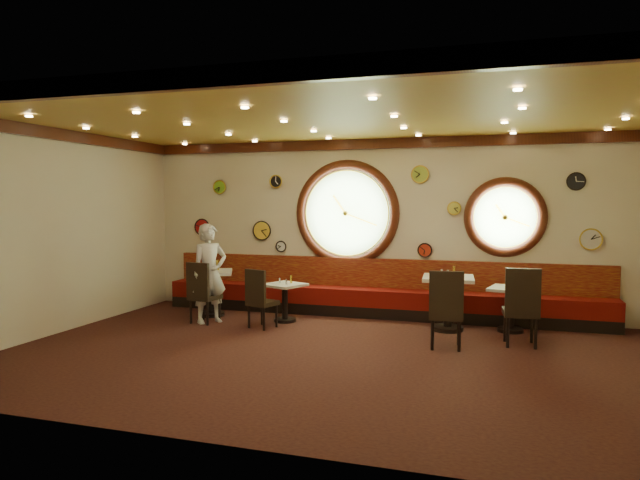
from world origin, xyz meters
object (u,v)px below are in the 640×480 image
at_px(table_c, 448,296).
at_px(condiment_b_bottle, 291,279).
at_px(condiment_d_salt, 508,283).
at_px(condiment_c_bottle, 454,271).
at_px(table_d, 511,304).
at_px(table_b, 285,298).
at_px(condiment_c_salt, 442,272).
at_px(condiment_b_pepper, 286,282).
at_px(chair_a, 201,289).
at_px(chair_b, 259,295).
at_px(condiment_a_salt, 205,267).
at_px(chair_d, 522,302).
at_px(table_a, 211,287).
at_px(condiment_d_pepper, 514,285).
at_px(chair_c, 446,304).
at_px(condiment_c_pepper, 448,273).
at_px(condiment_b_salt, 280,280).
at_px(waiter, 210,273).
at_px(condiment_a_bottle, 217,265).
at_px(condiment_a_pepper, 210,268).
at_px(condiment_d_bottle, 514,282).

xyz_separation_m(table_c, condiment_b_bottle, (-2.65, -0.07, 0.18)).
distance_m(condiment_d_salt, condiment_c_bottle, 0.88).
height_order(table_d, condiment_b_bottle, condiment_b_bottle).
bearing_deg(table_b, condiment_c_salt, 5.05).
bearing_deg(condiment_b_pepper, chair_a, -159.49).
xyz_separation_m(table_c, chair_b, (-2.94, -0.79, 0.01)).
bearing_deg(condiment_a_salt, chair_d, -7.49).
distance_m(table_a, condiment_d_pepper, 5.22).
distance_m(chair_d, condiment_d_salt, 1.05).
xyz_separation_m(chair_a, condiment_c_salt, (3.91, 0.81, 0.32)).
relative_size(table_b, chair_c, 1.13).
relative_size(condiment_b_pepper, condiment_c_pepper, 0.83).
bearing_deg(condiment_b_salt, table_a, 179.22).
distance_m(chair_c, waiter, 4.06).
xyz_separation_m(chair_b, condiment_a_salt, (-1.38, 0.74, 0.31)).
bearing_deg(table_d, condiment_b_salt, -175.31).
height_order(condiment_a_salt, condiment_a_bottle, condiment_a_bottle).
height_order(chair_b, chair_c, chair_c).
height_order(chair_a, condiment_c_pepper, chair_a).
height_order(condiment_a_pepper, condiment_b_bottle, condiment_a_pepper).
xyz_separation_m(table_d, condiment_a_pepper, (-5.15, -0.32, 0.42)).
height_order(chair_a, waiter, waiter).
distance_m(table_a, table_b, 1.46).
xyz_separation_m(table_a, chair_a, (0.16, -0.64, 0.08)).
xyz_separation_m(condiment_a_bottle, condiment_c_bottle, (4.21, 0.03, 0.04)).
height_order(condiment_d_pepper, waiter, waiter).
relative_size(table_d, condiment_b_pepper, 8.29).
height_order(table_b, condiment_b_salt, condiment_b_salt).
bearing_deg(condiment_a_salt, chair_c, -14.78).
height_order(condiment_a_pepper, condiment_a_bottle, condiment_a_bottle).
distance_m(condiment_a_salt, condiment_c_salt, 4.22).
height_order(condiment_d_salt, waiter, waiter).
height_order(table_d, condiment_b_salt, condiment_b_salt).
height_order(table_b, condiment_a_salt, condiment_a_salt).
relative_size(table_b, chair_d, 1.11).
height_order(table_c, condiment_d_bottle, condiment_d_bottle).
distance_m(condiment_c_salt, condiment_d_bottle, 1.15).
relative_size(chair_a, condiment_b_salt, 7.16).
xyz_separation_m(chair_d, condiment_c_salt, (-1.20, 0.83, 0.27)).
relative_size(condiment_b_salt, condiment_a_pepper, 0.88).
height_order(table_d, chair_d, chair_d).
distance_m(table_c, table_d, 0.99).
xyz_separation_m(table_c, chair_c, (0.07, -1.21, 0.09)).
xyz_separation_m(chair_d, condiment_a_salt, (-5.41, 0.71, 0.22)).
bearing_deg(chair_b, table_c, 32.80).
relative_size(condiment_a_pepper, condiment_c_pepper, 0.92).
relative_size(condiment_b_pepper, condiment_d_pepper, 1.04).
distance_m(table_c, condiment_a_bottle, 4.14).
xyz_separation_m(condiment_b_pepper, condiment_d_pepper, (3.69, 0.46, 0.05)).
bearing_deg(condiment_c_bottle, condiment_d_salt, 13.63).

